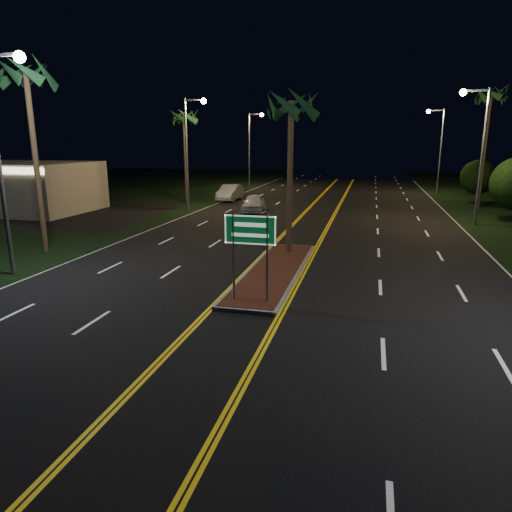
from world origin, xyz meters
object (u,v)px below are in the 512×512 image
(shrub_far, at_px, (478,177))
(car_near, at_px, (254,202))
(palm_left_near, at_px, (26,76))
(palm_median, at_px, (291,106))
(commercial_building, at_px, (1,186))
(car_far, at_px, (230,191))
(streetlight_right_mid, at_px, (478,141))
(streetlight_left_near, at_px, (4,141))
(highway_sign, at_px, (250,238))
(median_island, at_px, (275,271))
(palm_right_far, at_px, (491,96))
(streetlight_left_mid, at_px, (191,141))
(streetlight_right_far, at_px, (438,141))
(palm_left_far, at_px, (184,117))
(streetlight_left_far, at_px, (252,141))

(shrub_far, height_order, car_near, shrub_far)
(palm_left_near, bearing_deg, palm_median, 11.31)
(commercial_building, bearing_deg, car_far, 33.82)
(streetlight_right_mid, height_order, car_near, streetlight_right_mid)
(streetlight_left_near, bearing_deg, streetlight_right_mid, 40.30)
(highway_sign, bearing_deg, streetlight_left_near, 173.53)
(median_island, distance_m, commercial_building, 29.13)
(streetlight_left_near, relative_size, palm_median, 1.08)
(median_island, bearing_deg, palm_right_far, 60.90)
(highway_sign, xyz_separation_m, commercial_building, (-26.00, 17.19, -0.40))
(streetlight_left_mid, relative_size, palm_left_near, 0.92)
(streetlight_right_far, bearing_deg, palm_left_far, -149.12)
(streetlight_left_mid, bearing_deg, streetlight_right_far, 40.30)
(palm_left_far, height_order, car_far, palm_left_far)
(streetlight_left_near, bearing_deg, commercial_building, 133.90)
(commercial_building, height_order, car_near, commercial_building)
(palm_left_near, bearing_deg, shrub_far, 46.79)
(streetlight_right_mid, xyz_separation_m, car_near, (-15.98, 2.32, -4.82))
(highway_sign, distance_m, streetlight_right_mid, 22.18)
(streetlight_left_mid, bearing_deg, median_island, -58.02)
(palm_left_near, bearing_deg, streetlight_left_far, 87.00)
(commercial_building, distance_m, streetlight_left_mid, 16.31)
(streetlight_right_mid, bearing_deg, palm_median, -132.70)
(streetlight_right_far, xyz_separation_m, palm_median, (-10.61, -31.50, 1.62))
(streetlight_right_mid, distance_m, car_near, 16.86)
(palm_median, bearing_deg, car_far, 114.82)
(palm_median, height_order, car_near, palm_median)
(commercial_building, relative_size, streetlight_left_near, 1.67)
(commercial_building, bearing_deg, streetlight_left_far, 57.35)
(streetlight_right_far, xyz_separation_m, palm_right_far, (2.19, -12.00, 3.49))
(median_island, bearing_deg, palm_median, 90.00)
(streetlight_left_mid, height_order, shrub_far, streetlight_left_mid)
(commercial_building, relative_size, palm_right_far, 1.46)
(streetlight_left_far, bearing_deg, shrub_far, -18.14)
(palm_right_far, bearing_deg, highway_sign, -115.20)
(streetlight_right_mid, xyz_separation_m, streetlight_right_far, (0.00, 20.00, 0.00))
(commercial_building, xyz_separation_m, palm_left_far, (13.20, 8.01, 5.74))
(palm_median, distance_m, palm_left_far, 21.69)
(car_far, bearing_deg, streetlight_left_near, -92.80)
(streetlight_left_near, relative_size, streetlight_right_mid, 1.00)
(streetlight_left_near, bearing_deg, streetlight_left_mid, 90.00)
(palm_left_near, xyz_separation_m, shrub_far, (26.30, 28.00, -6.34))
(palm_median, bearing_deg, streetlight_right_far, 71.38)
(palm_median, distance_m, car_far, 23.52)
(commercial_building, distance_m, streetlight_left_far, 28.75)
(streetlight_left_mid, bearing_deg, palm_right_far, 14.37)
(palm_left_near, distance_m, car_far, 24.51)
(streetlight_right_mid, height_order, palm_left_far, streetlight_right_mid)
(streetlight_right_far, bearing_deg, car_near, -132.11)
(streetlight_left_mid, xyz_separation_m, palm_right_far, (23.41, 6.00, 3.49))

